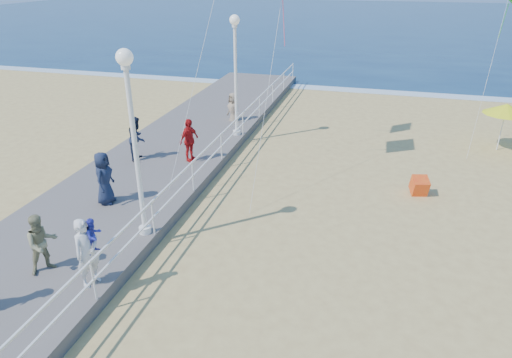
% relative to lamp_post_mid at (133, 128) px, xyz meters
% --- Properties ---
extents(ground, '(160.00, 160.00, 0.00)m').
position_rel_lamp_post_mid_xyz_m(ground, '(5.35, 0.00, -3.66)').
color(ground, tan).
rests_on(ground, ground).
extents(ocean, '(160.00, 90.00, 0.05)m').
position_rel_lamp_post_mid_xyz_m(ocean, '(5.35, 65.00, -3.65)').
color(ocean, '#0C2A4A').
rests_on(ocean, ground).
extents(surf_line, '(160.00, 1.20, 0.04)m').
position_rel_lamp_post_mid_xyz_m(surf_line, '(5.35, 20.50, -3.63)').
color(surf_line, white).
rests_on(surf_line, ground).
extents(boardwalk, '(5.00, 44.00, 0.40)m').
position_rel_lamp_post_mid_xyz_m(boardwalk, '(-2.15, 0.00, -3.46)').
color(boardwalk, slate).
rests_on(boardwalk, ground).
extents(railing, '(0.05, 42.00, 0.55)m').
position_rel_lamp_post_mid_xyz_m(railing, '(0.30, 0.00, -2.41)').
color(railing, white).
rests_on(railing, boardwalk).
extents(lamp_post_mid, '(0.44, 0.44, 5.32)m').
position_rel_lamp_post_mid_xyz_m(lamp_post_mid, '(0.00, 0.00, 0.00)').
color(lamp_post_mid, white).
rests_on(lamp_post_mid, boardwalk).
extents(lamp_post_far, '(0.44, 0.44, 5.32)m').
position_rel_lamp_post_mid_xyz_m(lamp_post_far, '(0.00, 9.00, 0.00)').
color(lamp_post_far, white).
rests_on(lamp_post_far, boardwalk).
extents(woman_holding_toddler, '(0.61, 0.76, 1.80)m').
position_rel_lamp_post_mid_xyz_m(woman_holding_toddler, '(-0.15, -2.49, -2.36)').
color(woman_holding_toddler, silver).
rests_on(woman_holding_toddler, boardwalk).
extents(toddler_held, '(0.47, 0.53, 0.92)m').
position_rel_lamp_post_mid_xyz_m(toddler_held, '(0.00, -2.34, -1.95)').
color(toddler_held, '#3035B5').
rests_on(toddler_held, boardwalk).
extents(spectator_1, '(0.94, 0.99, 1.61)m').
position_rel_lamp_post_mid_xyz_m(spectator_1, '(-1.57, -2.32, -2.45)').
color(spectator_1, gray).
rests_on(spectator_1, boardwalk).
extents(spectator_3, '(0.74, 1.11, 1.75)m').
position_rel_lamp_post_mid_xyz_m(spectator_3, '(-0.87, 5.49, -2.39)').
color(spectator_3, red).
rests_on(spectator_3, boardwalk).
extents(spectator_4, '(0.69, 0.95, 1.78)m').
position_rel_lamp_post_mid_xyz_m(spectator_4, '(-2.13, 1.40, -2.37)').
color(spectator_4, '#1B243C').
rests_on(spectator_4, boardwalk).
extents(spectator_7, '(0.86, 1.00, 1.77)m').
position_rel_lamp_post_mid_xyz_m(spectator_7, '(-2.96, 5.12, -2.37)').
color(spectator_7, '#182035').
rests_on(spectator_7, boardwalk).
extents(beach_walker_c, '(1.05, 1.02, 1.82)m').
position_rel_lamp_post_mid_xyz_m(beach_walker_c, '(-0.81, 11.05, -2.75)').
color(beach_walker_c, gray).
rests_on(beach_walker_c, ground).
extents(box_kite, '(0.70, 0.82, 0.74)m').
position_rel_lamp_post_mid_xyz_m(box_kite, '(8.00, 5.56, -3.36)').
color(box_kite, red).
rests_on(box_kite, ground).
extents(beach_umbrella, '(1.90, 1.90, 2.14)m').
position_rel_lamp_post_mid_xyz_m(beach_umbrella, '(11.65, 11.20, -1.75)').
color(beach_umbrella, white).
rests_on(beach_umbrella, ground).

